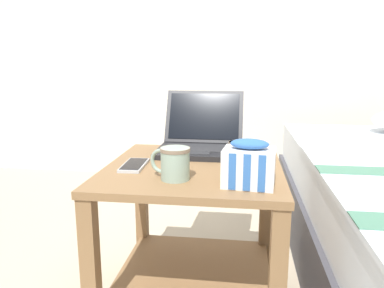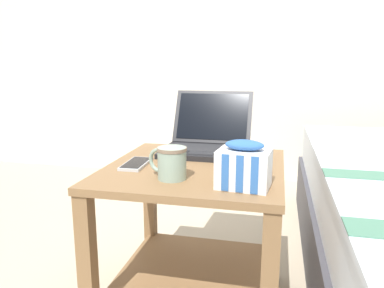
{
  "view_description": "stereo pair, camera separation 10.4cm",
  "coord_description": "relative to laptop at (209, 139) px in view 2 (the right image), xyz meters",
  "views": [
    {
      "loc": [
        0.15,
        -1.15,
        0.84
      ],
      "look_at": [
        0.0,
        -0.04,
        0.6
      ],
      "focal_mm": 35.0,
      "sensor_mm": 36.0,
      "label": 1
    },
    {
      "loc": [
        0.25,
        -1.13,
        0.84
      ],
      "look_at": [
        0.0,
        -0.04,
        0.6
      ],
      "focal_mm": 35.0,
      "sensor_mm": 36.0,
      "label": 2
    }
  ],
  "objects": [
    {
      "name": "cell_phone",
      "position": [
        -0.19,
        -0.25,
        -0.04
      ],
      "size": [
        0.07,
        0.16,
        0.01
      ],
      "color": "#B7BABC",
      "rests_on": "bedside_table"
    },
    {
      "name": "bedside_table",
      "position": [
        -0.0,
        -0.21,
        -0.23
      ],
      "size": [
        0.55,
        0.58,
        0.52
      ],
      "color": "olive",
      "rests_on": "ground_plane"
    },
    {
      "name": "snack_bag",
      "position": [
        0.17,
        -0.39,
        0.01
      ],
      "size": [
        0.15,
        0.12,
        0.13
      ],
      "color": "white",
      "rests_on": "bedside_table"
    },
    {
      "name": "mug_front_right",
      "position": [
        0.16,
        -0.23,
        0.0
      ],
      "size": [
        0.1,
        0.13,
        0.09
      ],
      "color": "#8CA593",
      "rests_on": "bedside_table"
    },
    {
      "name": "mug_front_left",
      "position": [
        -0.04,
        -0.36,
        0.01
      ],
      "size": [
        0.12,
        0.08,
        0.09
      ],
      "color": "#8CA593",
      "rests_on": "bedside_table"
    },
    {
      "name": "back_wall",
      "position": [
        -0.0,
        1.41,
        0.68
      ],
      "size": [
        8.0,
        0.05,
        2.5
      ],
      "color": "beige",
      "rests_on": "ground_plane"
    },
    {
      "name": "laptop",
      "position": [
        0.0,
        0.0,
        0.0
      ],
      "size": [
        0.31,
        0.32,
        0.21
      ],
      "color": "black",
      "rests_on": "bedside_table"
    }
  ]
}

